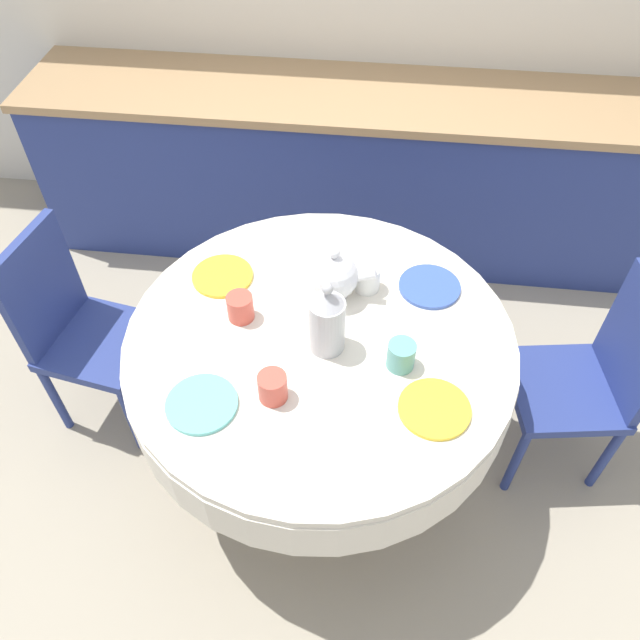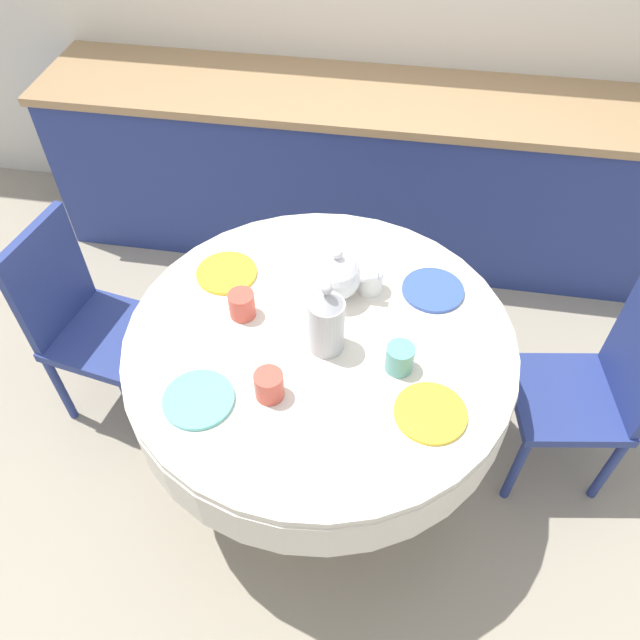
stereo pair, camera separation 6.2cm
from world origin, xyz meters
The scene contains 15 objects.
ground_plane centered at (0.00, 0.00, 0.00)m, with size 12.00×12.00×0.00m, color #9E937F.
kitchen_counter centered at (0.00, 1.44, 0.44)m, with size 3.24×0.64×0.89m.
dining_table centered at (0.00, 0.00, 0.65)m, with size 1.32×1.32×0.78m.
chair_left centered at (0.99, 0.16, 0.51)m, with size 0.46×0.46×0.92m.
chair_right centered at (-0.99, 0.17, 0.51)m, with size 0.46×0.46×0.92m.
plate_near_left centered at (-0.32, -0.32, 0.78)m, with size 0.22×0.22×0.01m, color #60BCB7.
cup_near_left centered at (-0.11, -0.26, 0.82)m, with size 0.09×0.09×0.10m, color #CC4C3D.
plate_near_right centered at (0.38, -0.25, 0.78)m, with size 0.22×0.22×0.01m, color yellow.
cup_near_right centered at (0.27, -0.09, 0.82)m, with size 0.09×0.09×0.10m, color #5BA39E.
plate_far_left centered at (-0.38, 0.24, 0.78)m, with size 0.22×0.22×0.01m, color yellow.
cup_far_left centered at (-0.28, 0.06, 0.82)m, with size 0.09×0.09×0.10m, color #CC4C3D.
plate_far_right centered at (0.36, 0.27, 0.78)m, with size 0.22×0.22×0.01m, color #3856AD.
cup_far_right centered at (0.14, 0.25, 0.82)m, with size 0.09×0.09×0.10m, color white.
coffee_carafe centered at (0.03, -0.04, 0.90)m, with size 0.12×0.12×0.28m.
teapot centered at (0.03, 0.19, 0.87)m, with size 0.23×0.17×0.22m.
Camera 1 is at (0.16, -1.34, 2.35)m, focal length 35.00 mm.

